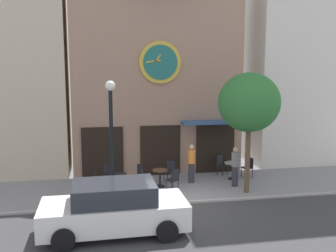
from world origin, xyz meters
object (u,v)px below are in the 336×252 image
at_px(cafe_chair_corner, 142,172).
at_px(parked_car_white, 114,208).
at_px(cafe_chair_under_awning, 174,178).
at_px(cafe_chair_curbside, 109,174).
at_px(cafe_table_rightmost, 118,179).
at_px(street_tree, 249,103).
at_px(cafe_chair_outer, 221,163).
at_px(cafe_chair_mid_row, 98,179).
at_px(pedestrian_grey, 235,166).
at_px(street_lamp, 111,142).
at_px(cafe_chair_right_end, 139,178).
at_px(cafe_table_near_door, 233,167).
at_px(cafe_table_center, 160,175).
at_px(cafe_chair_left_end, 170,170).
at_px(cafe_chair_facing_street, 249,166).
at_px(pedestrian_orange, 192,163).

xyz_separation_m(cafe_chair_corner, parked_car_white, (-1.34, -4.65, 0.23)).
xyz_separation_m(cafe_chair_under_awning, cafe_chair_curbside, (-2.54, 1.08, 0.00)).
distance_m(cafe_table_rightmost, cafe_chair_corner, 1.29).
xyz_separation_m(street_tree, cafe_chair_outer, (-0.20, 2.63, -3.04)).
height_order(cafe_chair_mid_row, pedestrian_grey, pedestrian_grey).
relative_size(cafe_chair_mid_row, cafe_chair_curbside, 1.00).
relative_size(cafe_chair_outer, parked_car_white, 0.21).
height_order(street_lamp, cafe_chair_right_end, street_lamp).
bearing_deg(cafe_table_near_door, cafe_chair_mid_row, -172.25).
bearing_deg(cafe_chair_right_end, parked_car_white, -106.86).
xyz_separation_m(cafe_chair_corner, cafe_chair_right_end, (-0.20, -0.88, 0.00)).
xyz_separation_m(cafe_table_rightmost, parked_car_white, (-0.30, -3.89, 0.25)).
xyz_separation_m(cafe_table_near_door, pedestrian_grey, (-0.25, -0.99, 0.32)).
distance_m(cafe_chair_corner, cafe_chair_mid_row, 1.98).
xyz_separation_m(cafe_table_center, pedestrian_grey, (3.08, -0.49, 0.38)).
distance_m(cafe_table_center, cafe_chair_under_awning, 0.81).
bearing_deg(cafe_chair_left_end, cafe_chair_under_awning, -93.96).
relative_size(cafe_chair_curbside, pedestrian_grey, 0.54).
height_order(cafe_chair_under_awning, cafe_chair_facing_street, same).
relative_size(cafe_chair_left_end, parked_car_white, 0.21).
height_order(cafe_chair_facing_street, cafe_chair_mid_row, same).
distance_m(cafe_chair_right_end, cafe_chair_facing_street, 5.18).
xyz_separation_m(cafe_chair_corner, pedestrian_orange, (2.14, -0.08, 0.33)).
bearing_deg(cafe_table_rightmost, pedestrian_grey, -1.77).
bearing_deg(cafe_chair_outer, cafe_chair_mid_row, -164.03).
bearing_deg(pedestrian_orange, parked_car_white, -127.25).
distance_m(cafe_chair_corner, parked_car_white, 4.84).
height_order(street_lamp, cafe_table_rightmost, street_lamp).
height_order(street_tree, cafe_chair_left_end, street_tree).
bearing_deg(cafe_chair_curbside, cafe_chair_facing_street, 2.25).
distance_m(street_tree, cafe_chair_under_awning, 4.20).
distance_m(cafe_chair_curbside, pedestrian_grey, 5.27).
height_order(street_tree, cafe_chair_facing_street, street_tree).
bearing_deg(pedestrian_grey, parked_car_white, -143.96).
distance_m(cafe_chair_left_end, pedestrian_grey, 2.80).
height_order(street_tree, cafe_chair_outer, street_tree).
distance_m(cafe_table_near_door, cafe_chair_under_awning, 3.11).
bearing_deg(cafe_chair_corner, pedestrian_orange, -2.09).
height_order(street_lamp, cafe_chair_under_awning, street_lamp).
height_order(cafe_chair_under_awning, pedestrian_grey, pedestrian_grey).
distance_m(cafe_chair_under_awning, cafe_chair_outer, 3.28).
distance_m(cafe_table_center, cafe_chair_left_end, 0.82).
distance_m(cafe_chair_corner, cafe_chair_outer, 3.89).
distance_m(street_tree, cafe_table_near_door, 3.53).
bearing_deg(cafe_chair_right_end, cafe_chair_mid_row, 174.45).
distance_m(cafe_chair_right_end, pedestrian_grey, 4.01).
distance_m(street_tree, cafe_chair_corner, 5.30).
xyz_separation_m(cafe_chair_corner, cafe_chair_under_awning, (1.16, -1.09, 0.00)).
bearing_deg(street_lamp, cafe_table_near_door, 20.84).
bearing_deg(cafe_chair_corner, pedestrian_grey, -13.47).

